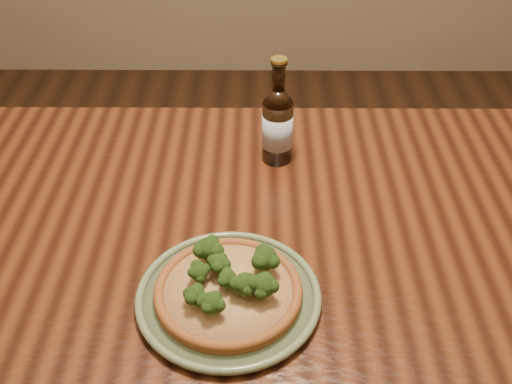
{
  "coord_description": "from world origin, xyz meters",
  "views": [
    {
      "loc": [
        -0.01,
        -0.78,
        1.53
      ],
      "look_at": [
        -0.02,
        0.11,
        0.82
      ],
      "focal_mm": 42.0,
      "sensor_mm": 36.0,
      "label": 1
    }
  ],
  "objects_px": {
    "table": "(264,258)",
    "plate": "(229,296)",
    "pizza": "(229,288)",
    "beer_bottle": "(278,124)"
  },
  "relations": [
    {
      "from": "table",
      "to": "plate",
      "type": "distance_m",
      "value": 0.23
    },
    {
      "from": "table",
      "to": "pizza",
      "type": "bearing_deg",
      "value": -107.21
    },
    {
      "from": "plate",
      "to": "beer_bottle",
      "type": "distance_m",
      "value": 0.44
    },
    {
      "from": "beer_bottle",
      "to": "table",
      "type": "bearing_deg",
      "value": -73.41
    },
    {
      "from": "pizza",
      "to": "beer_bottle",
      "type": "height_order",
      "value": "beer_bottle"
    },
    {
      "from": "pizza",
      "to": "beer_bottle",
      "type": "xyz_separation_m",
      "value": [
        0.09,
        0.42,
        0.06
      ]
    },
    {
      "from": "table",
      "to": "pizza",
      "type": "distance_m",
      "value": 0.24
    },
    {
      "from": "plate",
      "to": "beer_bottle",
      "type": "relative_size",
      "value": 1.28
    },
    {
      "from": "plate",
      "to": "pizza",
      "type": "height_order",
      "value": "pizza"
    },
    {
      "from": "table",
      "to": "plate",
      "type": "xyz_separation_m",
      "value": [
        -0.06,
        -0.2,
        0.1
      ]
    }
  ]
}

